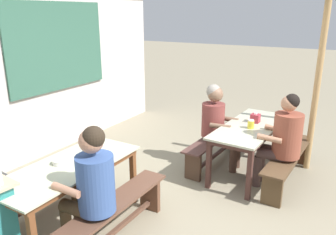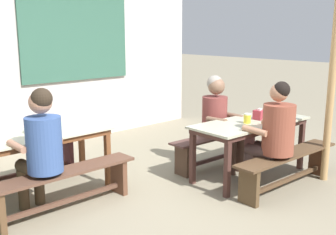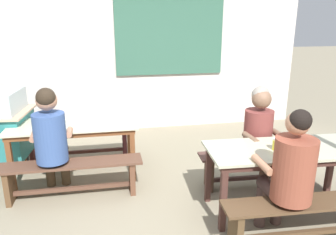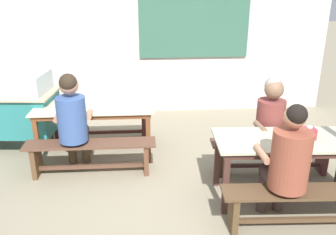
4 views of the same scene
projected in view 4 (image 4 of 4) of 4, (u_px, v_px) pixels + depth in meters
name	position (u px, v px, depth m)	size (l,w,h in m)	color
ground_plane	(178.00, 187.00, 4.21)	(40.00, 40.00, 0.00)	gray
backdrop_wall	(163.00, 35.00, 6.35)	(6.08, 0.23, 2.70)	silver
dining_table_far	(94.00, 111.00, 4.81)	(1.61, 0.72, 0.72)	beige
dining_table_near	(291.00, 145.00, 3.80)	(1.68, 0.76, 0.72)	#B6B79C
bench_far_back	(101.00, 121.00, 5.46)	(1.57, 0.26, 0.43)	#512D26
bench_far_front	(91.00, 153.00, 4.41)	(1.62, 0.30, 0.43)	brown
bench_near_back	(272.00, 152.00, 4.45)	(1.56, 0.36, 0.43)	#4E322D
bench_near_front	(307.00, 203.00, 3.40)	(1.67, 0.37, 0.43)	brown
food_cart	(8.00, 105.00, 5.08)	(1.70, 0.94, 1.11)	teal
person_right_near_table	(272.00, 122.00, 4.23)	(0.46, 0.59, 1.26)	#483026
person_left_back_turned	(72.00, 118.00, 4.30)	(0.47, 0.57, 1.31)	#4D3B26
person_near_front	(287.00, 160.00, 3.29)	(0.48, 0.56, 1.30)	#46332F
tissue_box	(308.00, 133.00, 3.76)	(0.13, 0.12, 0.14)	#9F2E39
condiment_jar	(282.00, 135.00, 3.71)	(0.09, 0.09, 0.12)	yellow
soup_bowl	(93.00, 102.00, 4.86)	(0.17, 0.17, 0.05)	silver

